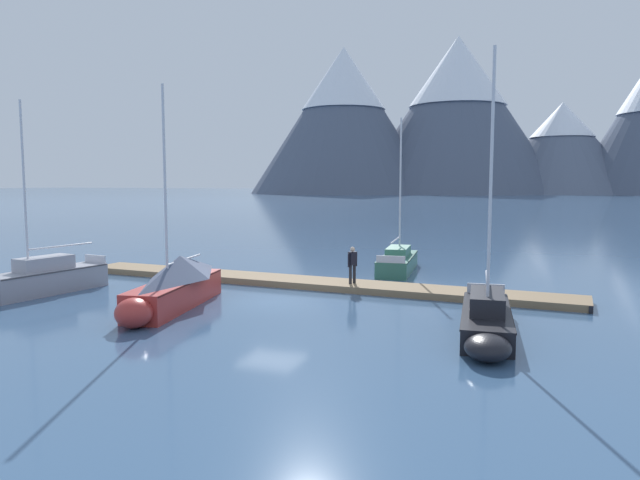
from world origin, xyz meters
TOP-DOWN VIEW (x-y plane):
  - ground_plane at (0.00, 0.00)m, footprint 700.00×700.00m
  - mountain_west_summit at (-62.53, 211.26)m, footprint 76.80×76.80m
  - mountain_central_massif at (-18.68, 229.16)m, footprint 85.45×85.45m
  - mountain_shoulder_ridge at (22.41, 234.55)m, footprint 62.28×62.28m
  - dock at (0.00, 4.00)m, footprint 24.96×4.00m
  - sailboat_nearest_berth at (-10.27, -2.16)m, footprint 2.49×6.76m
  - sailboat_second_berth at (-3.12, -2.32)m, footprint 2.65×7.38m
  - sailboat_mid_dock_port at (3.19, 10.15)m, footprint 2.14×6.83m
  - sailboat_mid_dock_starboard at (8.73, -2.51)m, footprint 1.99×7.07m
  - person_on_dock at (2.40, 3.67)m, footprint 0.37×0.53m
  - mooring_buoy_channel_marker at (-6.28, 1.00)m, footprint 0.46×0.46m

SIDE VIEW (x-z plane):
  - ground_plane at x=0.00m, z-range 0.00..0.00m
  - dock at x=0.00m, z-range 0.00..0.30m
  - mooring_buoy_channel_marker at x=-6.28m, z-range -0.04..0.50m
  - sailboat_mid_dock_starboard at x=8.73m, z-range -3.97..5.07m
  - sailboat_mid_dock_port at x=3.19m, z-range -3.66..4.79m
  - sailboat_nearest_berth at x=-10.27m, z-range -3.52..4.86m
  - sailboat_second_berth at x=-3.12m, z-range -3.32..5.24m
  - person_on_dock at x=2.40m, z-range 0.42..2.11m
  - mountain_shoulder_ridge at x=22.41m, z-range 0.64..37.22m
  - mountain_west_summit at x=-62.53m, z-range 1.33..61.03m
  - mountain_central_massif at x=-18.68m, z-range 1.57..66.22m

